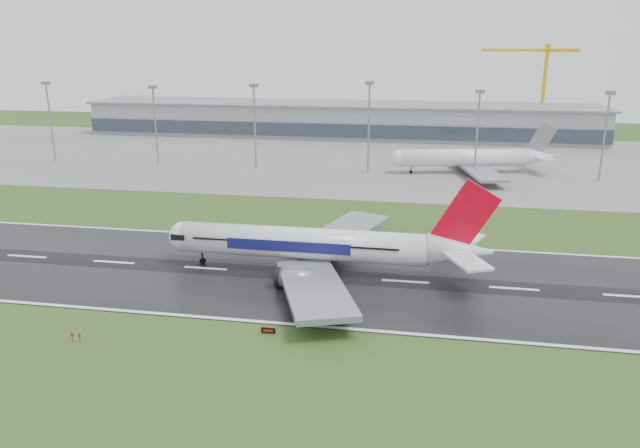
# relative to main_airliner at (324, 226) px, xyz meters

# --- Properties ---
(ground) EXTENTS (520.00, 520.00, 0.00)m
(ground) POSITION_rel_main_airliner_xyz_m (-23.90, -2.49, -9.59)
(ground) COLOR #294519
(ground) RESTS_ON ground
(runway) EXTENTS (400.00, 45.00, 0.10)m
(runway) POSITION_rel_main_airliner_xyz_m (-23.90, -2.49, -9.54)
(runway) COLOR black
(runway) RESTS_ON ground
(apron) EXTENTS (400.00, 130.00, 0.08)m
(apron) POSITION_rel_main_airliner_xyz_m (-23.90, 122.51, -9.55)
(apron) COLOR slate
(apron) RESTS_ON ground
(terminal) EXTENTS (240.00, 36.00, 15.00)m
(terminal) POSITION_rel_main_airliner_xyz_m (-23.90, 182.51, -2.09)
(terminal) COLOR gray
(terminal) RESTS_ON ground
(main_airliner) EXTENTS (64.49, 61.44, 18.97)m
(main_airliner) POSITION_rel_main_airliner_xyz_m (0.00, 0.00, 0.00)
(main_airliner) COLOR silver
(main_airliner) RESTS_ON runway
(parked_airliner) EXTENTS (68.20, 65.16, 16.97)m
(parked_airliner) POSITION_rel_main_airliner_xyz_m (33.49, 103.07, -1.02)
(parked_airliner) COLOR silver
(parked_airliner) RESTS_ON apron
(tower_crane) EXTENTS (43.62, 4.68, 43.10)m
(tower_crane) POSITION_rel_main_airliner_xyz_m (71.49, 197.51, 11.96)
(tower_crane) COLOR #E4A807
(tower_crane) RESTS_ON ground
(runway_sign) EXTENTS (2.31, 0.69, 1.04)m
(runway_sign) POSITION_rel_main_airliner_xyz_m (-4.08, -28.07, -9.07)
(runway_sign) COLOR black
(runway_sign) RESTS_ON ground
(floodmast_0) EXTENTS (0.64, 0.64, 28.67)m
(floodmast_0) POSITION_rel_main_airliner_xyz_m (-121.63, 97.51, 4.75)
(floodmast_0) COLOR gray
(floodmast_0) RESTS_ON ground
(floodmast_1) EXTENTS (0.64, 0.64, 27.74)m
(floodmast_1) POSITION_rel_main_airliner_xyz_m (-79.52, 97.51, 4.28)
(floodmast_1) COLOR gray
(floodmast_1) RESTS_ON ground
(floodmast_2) EXTENTS (0.64, 0.64, 28.72)m
(floodmast_2) POSITION_rel_main_airliner_xyz_m (-41.87, 97.51, 4.78)
(floodmast_2) COLOR gray
(floodmast_2) RESTS_ON ground
(floodmast_3) EXTENTS (0.64, 0.64, 30.03)m
(floodmast_3) POSITION_rel_main_airliner_xyz_m (-1.43, 97.51, 5.43)
(floodmast_3) COLOR gray
(floodmast_3) RESTS_ON ground
(floodmast_4) EXTENTS (0.64, 0.64, 27.68)m
(floodmast_4) POSITION_rel_main_airliner_xyz_m (34.84, 97.51, 4.25)
(floodmast_4) COLOR gray
(floodmast_4) RESTS_ON ground
(floodmast_5) EXTENTS (0.64, 0.64, 27.87)m
(floodmast_5) POSITION_rel_main_airliner_xyz_m (74.82, 97.51, 4.35)
(floodmast_5) COLOR gray
(floodmast_5) RESTS_ON ground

